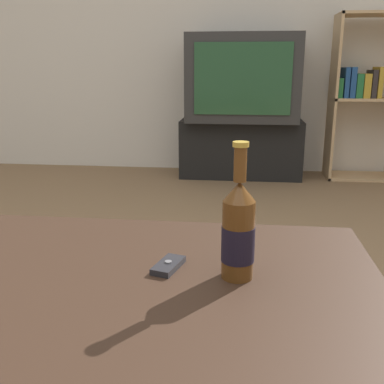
% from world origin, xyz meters
% --- Properties ---
extents(back_wall, '(8.00, 0.05, 2.60)m').
position_xyz_m(back_wall, '(0.00, 3.02, 1.30)').
color(back_wall, silver).
rests_on(back_wall, ground_plane).
extents(coffee_table, '(1.05, 0.86, 0.42)m').
position_xyz_m(coffee_table, '(0.00, 0.00, 0.36)').
color(coffee_table, '#332116').
rests_on(coffee_table, ground_plane).
extents(tv_stand, '(0.94, 0.37, 0.45)m').
position_xyz_m(tv_stand, '(0.21, 2.77, 0.22)').
color(tv_stand, black).
rests_on(tv_stand, ground_plane).
extents(television, '(0.83, 0.58, 0.63)m').
position_xyz_m(television, '(0.21, 2.76, 0.77)').
color(television, '#2D2D2D').
rests_on(television, tv_stand).
extents(bookshelf, '(0.51, 0.30, 1.23)m').
position_xyz_m(bookshelf, '(1.12, 2.81, 0.65)').
color(bookshelf, tan).
rests_on(bookshelf, ground_plane).
extents(beer_bottle, '(0.07, 0.07, 0.29)m').
position_xyz_m(beer_bottle, '(0.22, 0.09, 0.52)').
color(beer_bottle, '#563314').
rests_on(beer_bottle, coffee_table).
extents(cell_phone, '(0.07, 0.10, 0.02)m').
position_xyz_m(cell_phone, '(0.06, 0.12, 0.42)').
color(cell_phone, '#232328').
rests_on(cell_phone, coffee_table).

